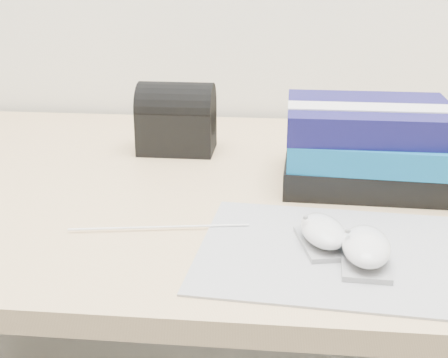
# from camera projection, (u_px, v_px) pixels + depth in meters

# --- Properties ---
(desk) EXTENTS (1.60, 0.80, 0.73)m
(desk) POSITION_uv_depth(u_px,v_px,m) (290.00, 293.00, 1.12)
(desk) COLOR tan
(desk) RESTS_ON ground
(mousepad) EXTENTS (0.36, 0.29, 0.00)m
(mousepad) POSITION_uv_depth(u_px,v_px,m) (340.00, 253.00, 0.75)
(mousepad) COLOR gray
(mousepad) RESTS_ON desk
(mouse_rear) EXTENTS (0.07, 0.10, 0.04)m
(mouse_rear) POSITION_uv_depth(u_px,v_px,m) (323.00, 233.00, 0.76)
(mouse_rear) COLOR gray
(mouse_rear) RESTS_ON mousepad
(mouse_front) EXTENTS (0.06, 0.10, 0.04)m
(mouse_front) POSITION_uv_depth(u_px,v_px,m) (366.00, 249.00, 0.72)
(mouse_front) COLOR gray
(mouse_front) RESTS_ON mousepad
(usb_cable) EXTENTS (0.23, 0.04, 0.00)m
(usb_cable) POSITION_uv_depth(u_px,v_px,m) (159.00, 227.00, 0.81)
(usb_cable) COLOR white
(usb_cable) RESTS_ON mousepad
(book_stack) EXTENTS (0.27, 0.22, 0.13)m
(book_stack) POSITION_uv_depth(u_px,v_px,m) (369.00, 145.00, 0.96)
(book_stack) COLOR black
(book_stack) RESTS_ON desk
(pouch) EXTENTS (0.13, 0.09, 0.13)m
(pouch) POSITION_uv_depth(u_px,v_px,m) (177.00, 118.00, 1.11)
(pouch) COLOR black
(pouch) RESTS_ON desk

